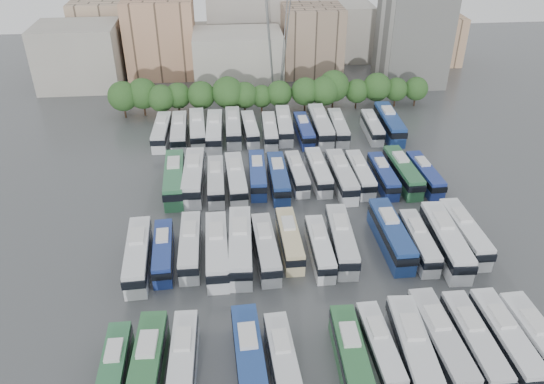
{
  "coord_description": "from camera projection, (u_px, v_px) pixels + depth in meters",
  "views": [
    {
      "loc": [
        -9.4,
        -60.32,
        43.43
      ],
      "look_at": [
        -3.26,
        5.42,
        3.0
      ],
      "focal_mm": 35.0,
      "sensor_mm": 36.0,
      "label": 1
    }
  ],
  "objects": [
    {
      "name": "bus_r3_s3",
      "position": [
        215.0,
        131.0,
        97.85
      ],
      "size": [
        3.15,
        13.06,
        4.08
      ],
      "rotation": [
        0.0,
        0.0,
        -0.02
      ],
      "color": "white",
      "rests_on": "ground"
    },
    {
      "name": "bus_r1_s0",
      "position": [
        138.0,
        255.0,
        66.53
      ],
      "size": [
        3.39,
        12.85,
        3.99
      ],
      "rotation": [
        0.0,
        0.0,
        0.05
      ],
      "color": "silver",
      "rests_on": "ground"
    },
    {
      "name": "bus_r2_s3",
      "position": [
        216.0,
        181.0,
        82.61
      ],
      "size": [
        2.63,
        11.75,
        3.68
      ],
      "rotation": [
        0.0,
        0.0,
        0.01
      ],
      "color": "silver",
      "rests_on": "ground"
    },
    {
      "name": "bus_r3_s4",
      "position": [
        233.0,
        127.0,
        99.49
      ],
      "size": [
        2.82,
        12.63,
        3.96
      ],
      "rotation": [
        0.0,
        0.0,
        -0.01
      ],
      "color": "silver",
      "rests_on": "ground"
    },
    {
      "name": "bus_r0_s8",
      "position": [
        380.0,
        348.0,
        53.98
      ],
      "size": [
        2.71,
        10.98,
        3.43
      ],
      "rotation": [
        0.0,
        0.0,
        0.03
      ],
      "color": "silver",
      "rests_on": "ground"
    },
    {
      "name": "bus_r0_s0",
      "position": [
        114.0,
        372.0,
        51.38
      ],
      "size": [
        2.44,
        10.93,
        3.43
      ],
      "rotation": [
        0.0,
        0.0,
        0.01
      ],
      "color": "#2F6D43",
      "rests_on": "ground"
    },
    {
      "name": "bus_r2_s13",
      "position": [
        425.0,
        174.0,
        84.44
      ],
      "size": [
        3.01,
        11.42,
        3.55
      ],
      "rotation": [
        0.0,
        0.0,
        0.05
      ],
      "color": "navy",
      "rests_on": "ground"
    },
    {
      "name": "bus_r1_s5",
      "position": [
        266.0,
        248.0,
        67.96
      ],
      "size": [
        3.14,
        11.99,
        3.73
      ],
      "rotation": [
        0.0,
        0.0,
        0.05
      ],
      "color": "silver",
      "rests_on": "ground"
    },
    {
      "name": "bus_r3_s0",
      "position": [
        162.0,
        131.0,
        97.99
      ],
      "size": [
        2.99,
        12.09,
        3.77
      ],
      "rotation": [
        0.0,
        0.0,
        -0.03
      ],
      "color": "silver",
      "rests_on": "ground"
    },
    {
      "name": "bus_r1_s10",
      "position": [
        391.0,
        234.0,
        70.14
      ],
      "size": [
        3.14,
        13.24,
        4.14
      ],
      "rotation": [
        0.0,
        0.0,
        0.02
      ],
      "color": "navy",
      "rests_on": "ground"
    },
    {
      "name": "bus_r3_s8",
      "position": [
        304.0,
        130.0,
        98.77
      ],
      "size": [
        2.69,
        11.27,
        3.52
      ],
      "rotation": [
        0.0,
        0.0,
        0.02
      ],
      "color": "navy",
      "rests_on": "ground"
    },
    {
      "name": "bus_r3_s1",
      "position": [
        179.0,
        132.0,
        97.62
      ],
      "size": [
        3.08,
        12.7,
        3.96
      ],
      "rotation": [
        0.0,
        0.0,
        0.03
      ],
      "color": "silver",
      "rests_on": "ground"
    },
    {
      "name": "bus_r0_s2",
      "position": [
        183.0,
        361.0,
        52.38
      ],
      "size": [
        2.79,
        11.55,
        3.61
      ],
      "rotation": [
        0.0,
        0.0,
        -0.02
      ],
      "color": "silver",
      "rests_on": "ground"
    },
    {
      "name": "bus_r0_s4",
      "position": [
        250.0,
        360.0,
        52.24
      ],
      "size": [
        3.35,
        12.84,
        3.99
      ],
      "rotation": [
        0.0,
        0.0,
        0.05
      ],
      "color": "navy",
      "rests_on": "ground"
    },
    {
      "name": "city_buildings",
      "position": [
        230.0,
        37.0,
        130.96
      ],
      "size": [
        102.0,
        35.0,
        20.0
      ],
      "color": "#9E998E",
      "rests_on": "ground"
    },
    {
      "name": "bus_r1_s2",
      "position": [
        190.0,
        246.0,
        68.34
      ],
      "size": [
        2.59,
        11.86,
        3.72
      ],
      "rotation": [
        0.0,
        0.0,
        0.0
      ],
      "color": "silver",
      "rests_on": "ground"
    },
    {
      "name": "bus_r2_s4",
      "position": [
        236.0,
        179.0,
        82.89
      ],
      "size": [
        3.31,
        12.66,
        3.94
      ],
      "rotation": [
        0.0,
        0.0,
        0.05
      ],
      "color": "silver",
      "rests_on": "ground"
    },
    {
      "name": "bus_r3_s6",
      "position": [
        270.0,
        130.0,
        98.58
      ],
      "size": [
        2.84,
        11.54,
        3.6
      ],
      "rotation": [
        0.0,
        0.0,
        -0.03
      ],
      "color": "white",
      "rests_on": "ground"
    },
    {
      "name": "bus_r1_s4",
      "position": [
        240.0,
        245.0,
        67.97
      ],
      "size": [
        3.44,
        13.58,
        4.23
      ],
      "rotation": [
        0.0,
        0.0,
        -0.04
      ],
      "color": "silver",
      "rests_on": "ground"
    },
    {
      "name": "bus_r0_s11",
      "position": [
        473.0,
        342.0,
        54.38
      ],
      "size": [
        2.8,
        12.35,
        3.87
      ],
      "rotation": [
        0.0,
        0.0,
        0.01
      ],
      "color": "silver",
      "rests_on": "ground"
    },
    {
      "name": "bus_r0_s5",
      "position": [
        283.0,
        363.0,
        52.2
      ],
      "size": [
        3.09,
        11.55,
        3.59
      ],
      "rotation": [
        0.0,
        0.0,
        0.05
      ],
      "color": "silver",
      "rests_on": "ground"
    },
    {
      "name": "bus_r1_s6",
      "position": [
        290.0,
        239.0,
        69.66
      ],
      "size": [
        2.7,
        11.42,
        3.57
      ],
      "rotation": [
        0.0,
        0.0,
        0.02
      ],
      "color": "beige",
      "rests_on": "ground"
    },
    {
      "name": "bus_r2_s2",
      "position": [
        194.0,
        176.0,
        83.22
      ],
      "size": [
        3.32,
        13.69,
        4.27
      ],
      "rotation": [
        0.0,
        0.0,
        -0.03
      ],
      "color": "silver",
      "rests_on": "ground"
    },
    {
      "name": "bus_r2_s10",
      "position": [
        360.0,
        174.0,
        84.56
      ],
      "size": [
        2.62,
        11.52,
        3.61
      ],
      "rotation": [
        0.0,
        0.0,
        0.01
      ],
      "color": "silver",
      "rests_on": "ground"
    },
    {
      "name": "bus_r2_s6",
      "position": [
        278.0,
        177.0,
        83.36
      ],
      "size": [
        2.68,
        12.17,
        3.82
      ],
      "rotation": [
        0.0,
        0.0,
        0.0
      ],
      "color": "navy",
      "rests_on": "ground"
    },
    {
      "name": "bus_r1_s12",
      "position": [
        445.0,
        240.0,
        68.92
      ],
      "size": [
        3.51,
        13.76,
        4.28
      ],
      "rotation": [
        0.0,
        0.0,
        -0.04
      ],
      "color": "white",
      "rests_on": "ground"
    },
    {
      "name": "bus_r0_s13",
      "position": [
        540.0,
        346.0,
        53.79
      ],
      "size": [
        3.34,
        13.02,
        4.05
      ],
      "rotation": [
        0.0,
        0.0,
        0.04
      ],
      "color": "silver",
      "rests_on": "ground"
    },
    {
      "name": "bus_r1_s11",
      "position": [
        419.0,
        241.0,
        69.29
      ],
      "size": [
        2.65,
        11.35,
        3.55
      ],
      "rotation": [
        0.0,
        0.0,
        -0.02
      ],
      "color": "silver",
      "rests_on": "ground"
    },
    {
      "name": "bus_r0_s1",
      "position": [
        147.0,
        370.0,
        51.25
      ],
      "size": [
        3.28,
        12.97,
        4.04
      ],
      "rotation": [
        0.0,
        0.0,
        -0.04
      ],
      "color": "#2C683A",
      "rests_on": "ground"
    },
    {
      "name": "bus_r3_s7",
      "position": [
        284.0,
        125.0,
        100.29
      ],
      "size": [
        3.25,
        12.53,
        3.9
      ],
      "rotation": [
        0.0,
        0.0,
        -0.04
      ],
      "color": "silver",
      "rests_on": "ground"
    },
    {
      "name": "bus_r3_s13",
      "position": [
        389.0,
        123.0,
        100.54
      ],
      "size": [
        3.33,
        13.75,
        4.29
      ],
      "rotation": [
        0.0,
        0.0,
        -0.03
      ],
      "color": "navy",
      "rests_on": "ground"
    },
    {
      "name": "bus_r3_s2",
      "position": [
        197.0,
        129.0,
        98.77
      ],
      "size": [
        3.38,
        12.83,
        3.99
      ],
      "rotation": [
        0.0,
        0.0,
        0.05
      ],
      "color": "silver",
      "rests_on": "ground"
    },
    {
      "name": "bus_r1_s8",
      "position": [
        341.0,
        239.0,
        69.3
      ],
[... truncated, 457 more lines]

